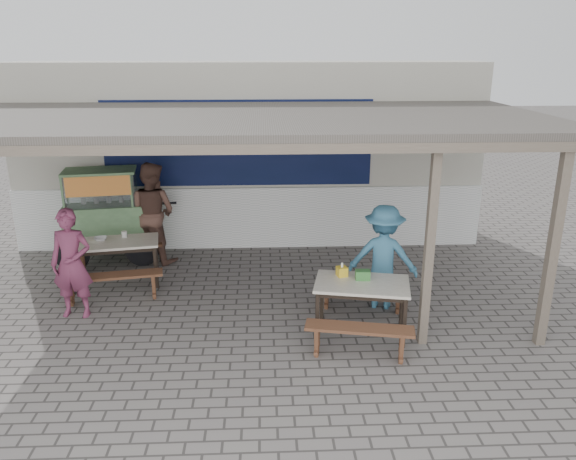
# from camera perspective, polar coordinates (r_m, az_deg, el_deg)

# --- Properties ---
(ground) EXTENTS (60.00, 60.00, 0.00)m
(ground) POSITION_cam_1_polar(r_m,az_deg,el_deg) (8.39, -4.12, -8.60)
(ground) COLOR #67615D
(ground) RESTS_ON ground
(back_wall) EXTENTS (9.00, 1.28, 3.50)m
(back_wall) POSITION_cam_1_polar(r_m,az_deg,el_deg) (11.26, -3.89, 7.61)
(back_wall) COLOR beige
(back_wall) RESTS_ON ground
(warung_roof) EXTENTS (9.00, 4.21, 2.81)m
(warung_roof) POSITION_cam_1_polar(r_m,az_deg,el_deg) (8.46, -4.28, 10.93)
(warung_roof) COLOR #504A45
(warung_roof) RESTS_ON ground
(table_left) EXTENTS (1.52, 0.93, 0.75)m
(table_left) POSITION_cam_1_polar(r_m,az_deg,el_deg) (9.58, -17.30, -1.57)
(table_left) COLOR beige
(table_left) RESTS_ON ground
(bench_left_street) EXTENTS (1.55, 0.53, 0.45)m
(bench_left_street) POSITION_cam_1_polar(r_m,az_deg,el_deg) (9.06, -17.43, -4.99)
(bench_left_street) COLOR brown
(bench_left_street) RESTS_ON ground
(bench_left_wall) EXTENTS (1.55, 0.53, 0.45)m
(bench_left_wall) POSITION_cam_1_polar(r_m,az_deg,el_deg) (10.34, -16.85, -2.04)
(bench_left_wall) COLOR brown
(bench_left_wall) RESTS_ON ground
(table_right) EXTENTS (1.38, 0.99, 0.75)m
(table_right) POSITION_cam_1_polar(r_m,az_deg,el_deg) (7.67, 7.51, -5.86)
(table_right) COLOR beige
(table_right) RESTS_ON ground
(bench_right_street) EXTENTS (1.38, 0.54, 0.45)m
(bench_right_street) POSITION_cam_1_polar(r_m,az_deg,el_deg) (7.19, 7.24, -10.56)
(bench_right_street) COLOR brown
(bench_right_street) RESTS_ON ground
(bench_right_wall) EXTENTS (1.38, 0.54, 0.45)m
(bench_right_wall) POSITION_cam_1_polar(r_m,az_deg,el_deg) (8.44, 7.56, -6.05)
(bench_right_wall) COLOR brown
(bench_right_wall) RESTS_ON ground
(vendor_cart) EXTENTS (2.07, 1.05, 1.70)m
(vendor_cart) POSITION_cam_1_polar(r_m,az_deg,el_deg) (10.64, -18.05, 1.73)
(vendor_cart) COLOR #6C9764
(vendor_cart) RESTS_ON ground
(patron_street_side) EXTENTS (0.61, 0.42, 1.62)m
(patron_street_side) POSITION_cam_1_polar(r_m,az_deg,el_deg) (8.62, -21.12, -3.21)
(patron_street_side) COLOR #6B2C47
(patron_street_side) RESTS_ON ground
(patron_wall_side) EXTENTS (1.10, 1.01, 1.84)m
(patron_wall_side) POSITION_cam_1_polar(r_m,az_deg,el_deg) (10.40, -13.60, 1.73)
(patron_wall_side) COLOR brown
(patron_wall_side) RESTS_ON ground
(patron_right_table) EXTENTS (1.15, 0.84, 1.59)m
(patron_right_table) POSITION_cam_1_polar(r_m,az_deg,el_deg) (8.46, 9.66, -2.71)
(patron_right_table) COLOR teal
(patron_right_table) RESTS_ON ground
(tissue_box) EXTENTS (0.16, 0.16, 0.13)m
(tissue_box) POSITION_cam_1_polar(r_m,az_deg,el_deg) (7.79, 5.50, -4.22)
(tissue_box) COLOR gold
(tissue_box) RESTS_ON table_right
(donation_box) EXTENTS (0.20, 0.14, 0.13)m
(donation_box) POSITION_cam_1_polar(r_m,az_deg,el_deg) (7.71, 7.60, -4.55)
(donation_box) COLOR #357333
(donation_box) RESTS_ON table_right
(condiment_jar) EXTENTS (0.09, 0.09, 0.10)m
(condiment_jar) POSITION_cam_1_polar(r_m,az_deg,el_deg) (9.71, -16.29, -0.41)
(condiment_jar) COLOR beige
(condiment_jar) RESTS_ON table_left
(condiment_bowl) EXTENTS (0.25, 0.25, 0.05)m
(condiment_bowl) POSITION_cam_1_polar(r_m,az_deg,el_deg) (9.67, -18.51, -0.86)
(condiment_bowl) COLOR silver
(condiment_bowl) RESTS_ON table_left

